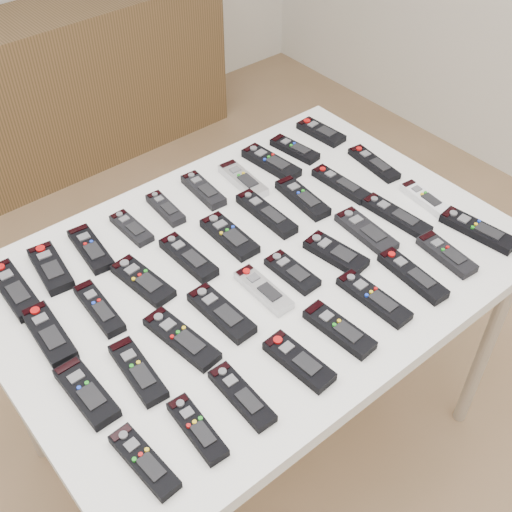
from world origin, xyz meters
TOP-DOWN VIEW (x-y plane):
  - ground at (0.00, 0.00)m, footprint 4.00×4.00m
  - table at (0.14, -0.01)m, footprint 1.25×0.88m
  - sideboard at (0.51, 1.78)m, footprint 1.49×0.40m
  - remote_0 at (-0.35, 0.26)m, footprint 0.06×0.20m
  - remote_1 at (-0.26, 0.28)m, footprint 0.08×0.17m
  - remote_2 at (-0.15, 0.28)m, footprint 0.07×0.18m
  - remote_3 at (-0.03, 0.28)m, footprint 0.05×0.14m
  - remote_4 at (0.08, 0.29)m, footprint 0.05×0.14m
  - remote_5 at (0.20, 0.29)m, footprint 0.06×0.16m
  - remote_6 at (0.32, 0.26)m, footprint 0.06×0.18m
  - remote_7 at (0.43, 0.27)m, footprint 0.08×0.19m
  - remote_8 at (0.53, 0.28)m, footprint 0.07×0.16m
  - remote_9 at (0.65, 0.30)m, footprint 0.07×0.16m
  - remote_10 at (-0.35, 0.09)m, footprint 0.07×0.18m
  - remote_11 at (-0.23, 0.09)m, footprint 0.05×0.17m
  - remote_12 at (-0.11, 0.10)m, footprint 0.08×0.18m
  - remote_13 at (0.02, 0.10)m, footprint 0.06×0.18m
  - remote_14 at (0.14, 0.10)m, footprint 0.06×0.18m
  - remote_15 at (0.27, 0.10)m, footprint 0.05×0.20m
  - remote_16 at (0.39, 0.09)m, footprint 0.07×0.18m
  - remote_17 at (0.51, 0.07)m, footprint 0.05×0.19m
  - remote_18 at (0.66, 0.08)m, footprint 0.07×0.18m
  - remote_19 at (-0.36, -0.09)m, footprint 0.06×0.17m
  - remote_20 at (-0.25, -0.11)m, footprint 0.06×0.18m
  - remote_21 at (-0.14, -0.10)m, footprint 0.08×0.20m
  - remote_22 at (-0.03, -0.10)m, footprint 0.07×0.18m
  - remote_23 at (0.09, -0.10)m, footprint 0.05×0.16m
  - remote_24 at (0.18, -0.10)m, footprint 0.06×0.14m
  - remote_25 at (0.31, -0.12)m, footprint 0.08×0.17m
  - remote_26 at (0.42, -0.11)m, footprint 0.07×0.18m
  - remote_27 at (0.53, -0.12)m, footprint 0.06×0.20m
  - remote_28 at (0.64, -0.12)m, footprint 0.06×0.16m
  - remote_29 at (-0.35, -0.29)m, footprint 0.06×0.17m
  - remote_30 at (-0.24, -0.30)m, footprint 0.05×0.16m
  - remote_31 at (-0.13, -0.30)m, footprint 0.05×0.17m
  - remote_32 at (0.02, -0.30)m, footprint 0.07×0.17m
  - remote_33 at (0.14, -0.30)m, footprint 0.06×0.17m
  - remote_34 at (0.27, -0.28)m, footprint 0.06×0.19m
  - remote_35 at (0.39, -0.29)m, footprint 0.06×0.19m
  - remote_36 at (0.51, -0.29)m, footprint 0.07×0.16m
  - remote_37 at (0.65, -0.29)m, footprint 0.08×0.20m

SIDE VIEW (x-z plane):
  - ground at x=0.00m, z-range 0.00..0.00m
  - sideboard at x=0.51m, z-range 0.00..0.74m
  - table at x=0.14m, z-range 0.33..1.11m
  - remote_3 at x=-0.03m, z-range 0.78..0.80m
  - remote_18 at x=0.66m, z-range 0.78..0.80m
  - remote_24 at x=0.18m, z-range 0.78..0.80m
  - remote_9 at x=0.65m, z-range 0.78..0.80m
  - remote_2 at x=-0.15m, z-range 0.78..0.80m
  - remote_8 at x=0.53m, z-range 0.78..0.80m
  - remote_12 at x=-0.11m, z-range 0.78..0.80m
  - remote_27 at x=0.53m, z-range 0.78..0.80m
  - remote_21 at x=-0.14m, z-range 0.78..0.80m
  - remote_23 at x=0.09m, z-range 0.78..0.80m
  - remote_26 at x=0.42m, z-range 0.78..0.80m
  - remote_31 at x=-0.13m, z-range 0.78..0.80m
  - remote_28 at x=0.64m, z-range 0.78..0.80m
  - remote_17 at x=0.51m, z-range 0.78..0.80m
  - remote_4 at x=0.08m, z-range 0.78..0.80m
  - remote_34 at x=0.27m, z-range 0.78..0.80m
  - remote_11 at x=-0.23m, z-range 0.78..0.80m
  - remote_20 at x=-0.25m, z-range 0.78..0.80m
  - remote_29 at x=-0.35m, z-range 0.78..0.80m
  - remote_36 at x=0.51m, z-range 0.78..0.80m
  - remote_14 at x=0.14m, z-range 0.78..0.80m
  - remote_30 at x=-0.24m, z-range 0.78..0.80m
  - remote_25 at x=0.31m, z-range 0.78..0.80m
  - remote_5 at x=0.20m, z-range 0.78..0.80m
  - remote_1 at x=-0.26m, z-range 0.78..0.80m
  - remote_7 at x=0.43m, z-range 0.78..0.80m
  - remote_6 at x=0.32m, z-range 0.78..0.80m
  - remote_37 at x=0.65m, z-range 0.78..0.80m
  - remote_0 at x=-0.35m, z-range 0.78..0.80m
  - remote_35 at x=0.39m, z-range 0.78..0.80m
  - remote_33 at x=0.14m, z-range 0.78..0.80m
  - remote_10 at x=-0.35m, z-range 0.78..0.80m
  - remote_16 at x=0.39m, z-range 0.78..0.80m
  - remote_32 at x=0.02m, z-range 0.78..0.80m
  - remote_22 at x=-0.03m, z-range 0.78..0.80m
  - remote_13 at x=0.02m, z-range 0.78..0.80m
  - remote_15 at x=0.27m, z-range 0.78..0.80m
  - remote_19 at x=-0.36m, z-range 0.78..0.80m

